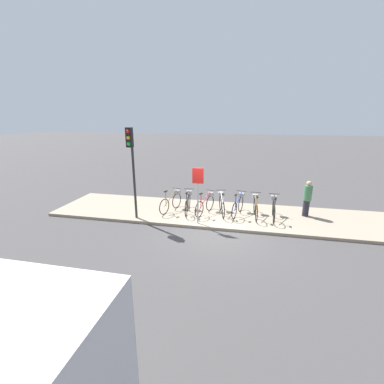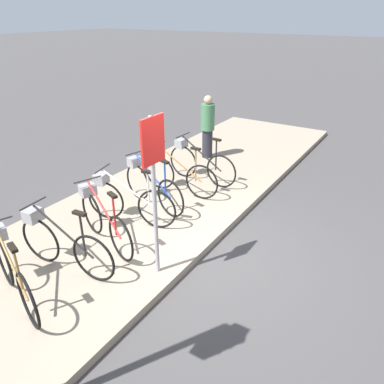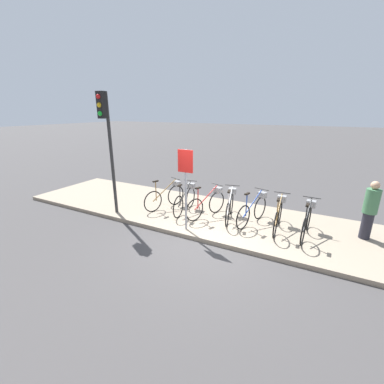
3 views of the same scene
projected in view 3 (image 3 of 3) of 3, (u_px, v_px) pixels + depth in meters
The scene contains 12 objects.
ground_plane at pixel (208, 244), 6.74m from camera, with size 120.00×120.00×0.00m, color #423F3F.
sidewalk at pixel (229, 220), 8.09m from camera, with size 15.13×3.26×0.12m.
parked_bicycle_0 at pixel (167, 195), 8.83m from camera, with size 0.66×1.63×1.05m.
parked_bicycle_1 at pixel (186, 198), 8.48m from camera, with size 0.46×1.70×1.05m.
parked_bicycle_2 at pixel (208, 202), 8.11m from camera, with size 0.69×1.62×1.05m.
parked_bicycle_3 at pixel (230, 205), 7.90m from camera, with size 0.54×1.67×1.05m.
parked_bicycle_4 at pixel (254, 209), 7.60m from camera, with size 0.57×1.66×1.05m.
parked_bicycle_5 at pixel (279, 214), 7.20m from camera, with size 0.46×1.71×1.05m.
parked_bicycle_6 at pixel (307, 220), 6.81m from camera, with size 0.46×1.70×1.05m.
pedestrian at pixel (370, 209), 6.57m from camera, with size 0.34×0.34×1.56m.
traffic_light at pixel (106, 129), 7.64m from camera, with size 0.24×0.40×3.76m.
sign_post at pixel (186, 177), 6.84m from camera, with size 0.44×0.07×2.27m.
Camera 3 is at (2.44, -5.50, 3.35)m, focal length 24.00 mm.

